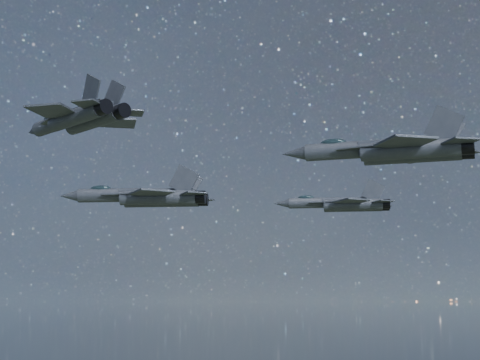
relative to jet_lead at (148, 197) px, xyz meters
The scene contains 4 objects.
jet_lead is the anchor object (origin of this frame).
jet_left 30.61m from the jet_lead, 65.47° to the left, with size 16.57×10.98×4.22m.
jet_right 20.30m from the jet_lead, 71.57° to the right, with size 15.84×10.68×4.00m.
jet_slot 29.96m from the jet_lead, ahead, with size 18.52×12.71×4.65m.
Camera 1 is at (37.93, -69.56, 134.63)m, focal length 55.00 mm.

